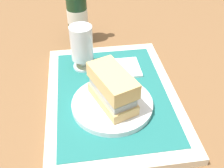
{
  "coord_description": "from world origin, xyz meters",
  "views": [
    {
      "loc": [
        -0.5,
        0.07,
        0.47
      ],
      "look_at": [
        0.0,
        0.0,
        0.05
      ],
      "focal_mm": 43.04,
      "sensor_mm": 36.0,
      "label": 1
    }
  ],
  "objects": [
    {
      "name": "beer_glass",
      "position": [
        0.12,
        0.06,
        0.09
      ],
      "size": [
        0.06,
        0.06,
        0.12
      ],
      "color": "silver",
      "rests_on": "placemat"
    },
    {
      "name": "sandwich",
      "position": [
        -0.04,
        0.01,
        0.08
      ],
      "size": [
        0.14,
        0.11,
        0.08
      ],
      "rotation": [
        0.0,
        0.0,
        0.37
      ],
      "color": "tan",
      "rests_on": "plate"
    },
    {
      "name": "plate",
      "position": [
        -0.05,
        0.01,
        0.03
      ],
      "size": [
        0.19,
        0.19,
        0.01
      ],
      "primitive_type": "cylinder",
      "color": "white",
      "rests_on": "placemat"
    },
    {
      "name": "tray",
      "position": [
        0.0,
        0.0,
        0.01
      ],
      "size": [
        0.44,
        0.32,
        0.02
      ],
      "primitive_type": "cube",
      "color": "beige",
      "rests_on": "ground_plane"
    },
    {
      "name": "placemat",
      "position": [
        0.0,
        0.0,
        0.02
      ],
      "size": [
        0.38,
        0.27,
        0.0
      ],
      "primitive_type": "cube",
      "color": "#1E6B66",
      "rests_on": "tray"
    },
    {
      "name": "ground_plane",
      "position": [
        0.0,
        0.0,
        0.0
      ],
      "size": [
        3.0,
        3.0,
        0.0
      ],
      "primitive_type": "plane",
      "color": "brown"
    },
    {
      "name": "napkin_folded",
      "position": [
        0.1,
        -0.06,
        0.02
      ],
      "size": [
        0.09,
        0.07,
        0.01
      ],
      "primitive_type": "cube",
      "color": "white",
      "rests_on": "placemat"
    },
    {
      "name": "beer_bottle",
      "position": [
        0.31,
        0.07,
        0.1
      ],
      "size": [
        0.07,
        0.07,
        0.27
      ],
      "color": "#19381E",
      "rests_on": "ground_plane"
    }
  ]
}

